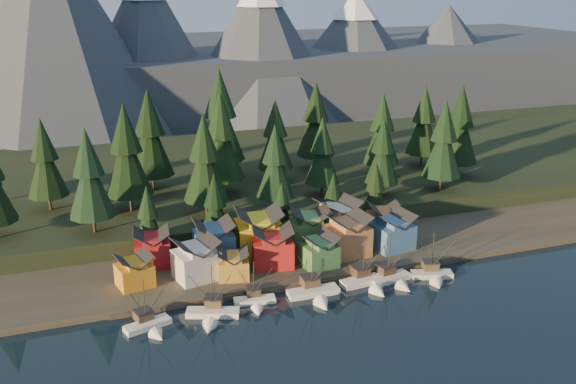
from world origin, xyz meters
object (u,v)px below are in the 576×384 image
object	(u,v)px
boat_5	(394,273)
house_back_1	(214,240)
boat_1	(212,309)
house_back_0	(152,247)
boat_6	(434,269)
house_front_1	(196,258)
boat_0	(149,320)
house_front_0	(134,270)
boat_2	(255,296)
boat_3	(315,287)
boat_4	(368,276)

from	to	relation	value
boat_5	house_back_1	bearing A→B (deg)	138.47
boat_1	house_back_0	distance (m)	27.24
boat_6	house_back_1	xyz separation A→B (m)	(-44.79, 22.81, 4.30)
boat_5	house_back_0	distance (m)	54.89
house_back_0	house_front_1	bearing A→B (deg)	-44.86
boat_1	house_front_1	size ratio (longest dim) A/B	1.14
boat_0	boat_6	distance (m)	63.22
boat_6	house_front_0	bearing A→B (deg)	-177.62
boat_2	house_back_1	xyz separation A→B (m)	(-3.59, 20.95, 4.71)
boat_0	house_front_1	xyz separation A→B (m)	(12.60, 15.98, 4.13)
house_front_0	boat_5	bearing A→B (deg)	-27.72
boat_3	house_front_1	world-z (taller)	boat_3
house_back_0	boat_5	bearing A→B (deg)	-19.47
boat_0	boat_5	world-z (taller)	boat_5
boat_6	boat_3	bearing A→B (deg)	-165.18
boat_4	house_front_1	xyz separation A→B (m)	(-35.23, 13.28, 3.99)
boat_0	boat_4	world-z (taller)	boat_4
boat_2	house_front_1	size ratio (longest dim) A/B	0.97
boat_4	house_front_0	xyz separation A→B (m)	(-48.44, 14.10, 2.91)
house_front_1	house_back_0	xyz separation A→B (m)	(-8.08, 10.06, -0.27)
boat_3	boat_5	bearing A→B (deg)	2.52
boat_0	boat_5	xyz separation A→B (m)	(53.82, 2.17, 0.19)
house_back_1	boat_6	bearing A→B (deg)	-25.13
house_back_1	boat_1	bearing A→B (deg)	-102.79
house_front_1	boat_2	bearing A→B (deg)	-67.18
boat_3	boat_1	bearing A→B (deg)	-175.54
boat_3	boat_4	distance (m)	12.90
boat_1	house_front_1	world-z (taller)	boat_1
boat_0	boat_3	distance (m)	35.02
boat_3	boat_6	bearing A→B (deg)	-0.69
boat_4	house_front_0	bearing A→B (deg)	158.13
house_back_1	house_front_0	bearing A→B (deg)	-158.30
boat_4	house_back_1	xyz separation A→B (m)	(-29.40, 20.96, 4.30)
boat_1	house_back_0	xyz separation A→B (m)	(-7.77, 25.82, 3.84)
boat_2	house_front_0	world-z (taller)	boat_2
house_back_1	boat_5	bearing A→B (deg)	-29.41
boat_4	house_back_0	bearing A→B (deg)	146.03
boat_0	boat_5	distance (m)	53.86
boat_0	boat_6	size ratio (longest dim) A/B	0.95
boat_4	boat_5	world-z (taller)	boat_4
boat_3	house_back_1	size ratio (longest dim) A/B	1.30
boat_2	boat_3	distance (m)	13.02
boat_2	house_back_0	bearing A→B (deg)	135.37
boat_0	house_front_0	xyz separation A→B (m)	(-0.61, 16.80, 3.05)
boat_2	boat_5	size ratio (longest dim) A/B	0.83
boat_4	house_back_0	world-z (taller)	boat_4
boat_1	boat_2	distance (m)	10.04
boat_2	boat_5	distance (m)	31.81
house_back_1	boat_4	bearing A→B (deg)	-33.62
boat_0	boat_1	distance (m)	12.30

